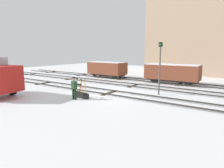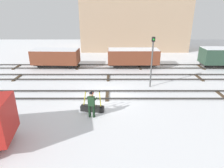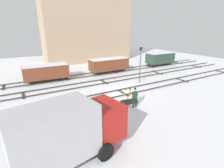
# 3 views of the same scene
# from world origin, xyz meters

# --- Properties ---
(ground_plane) EXTENTS (60.00, 60.00, 0.00)m
(ground_plane) POSITION_xyz_m (0.00, 0.00, 0.00)
(ground_plane) COLOR white
(track_main_line) EXTENTS (44.00, 1.94, 0.18)m
(track_main_line) POSITION_xyz_m (0.00, 0.00, 0.11)
(track_main_line) COLOR #2D2B28
(track_main_line) RESTS_ON ground_plane
(track_siding_near) EXTENTS (44.00, 1.94, 0.18)m
(track_siding_near) POSITION_xyz_m (0.00, 4.19, 0.11)
(track_siding_near) COLOR #2D2B28
(track_siding_near) RESTS_ON ground_plane
(track_siding_far) EXTENTS (44.00, 1.94, 0.18)m
(track_siding_far) POSITION_xyz_m (0.00, 7.91, 0.11)
(track_siding_far) COLOR #2D2B28
(track_siding_far) RESTS_ON ground_plane
(switch_lever_frame) EXTENTS (1.56, 0.60, 1.45)m
(switch_lever_frame) POSITION_xyz_m (-0.91, -2.37, 0.25)
(switch_lever_frame) COLOR black
(switch_lever_frame) RESTS_ON ground_plane
(rail_worker) EXTENTS (0.61, 0.67, 1.69)m
(rail_worker) POSITION_xyz_m (-0.87, -3.08, 0.95)
(rail_worker) COLOR black
(rail_worker) RESTS_ON ground_plane
(signal_post) EXTENTS (0.24, 0.32, 4.19)m
(signal_post) POSITION_xyz_m (3.63, 1.92, 2.54)
(signal_post) COLOR #4C4C4C
(signal_post) RESTS_ON ground_plane
(apartment_building) EXTENTS (16.81, 6.07, 12.56)m
(apartment_building) POSITION_xyz_m (3.87, 18.95, 6.29)
(apartment_building) COLOR tan
(apartment_building) RESTS_ON ground_plane
(freight_car_back_track) EXTENTS (5.19, 2.35, 2.08)m
(freight_car_back_track) POSITION_xyz_m (-5.95, 7.91, 1.22)
(freight_car_back_track) COLOR #2D2B28
(freight_car_back_track) RESTS_ON ground_plane
(freight_car_far_end) EXTENTS (5.66, 2.09, 2.11)m
(freight_car_far_end) POSITION_xyz_m (2.74, 7.91, 1.23)
(freight_car_far_end) COLOR #2D2B28
(freight_car_far_end) RESTS_ON ground_plane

